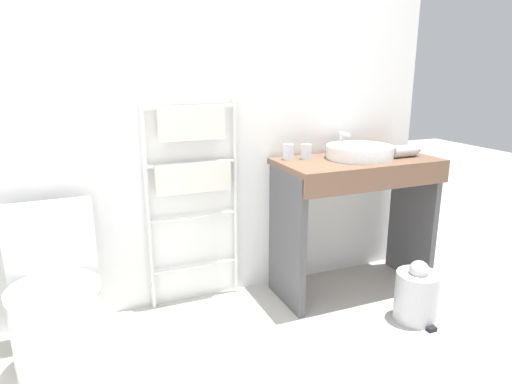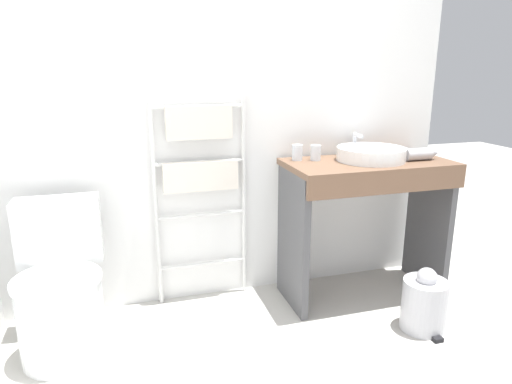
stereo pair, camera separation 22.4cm
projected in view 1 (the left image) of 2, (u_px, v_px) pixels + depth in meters
wall_back at (212, 99)px, 2.63m from camera, size 2.81×0.12×2.41m
toilet at (56, 304)px, 2.14m from camera, size 0.41×0.55×0.75m
towel_radiator at (193, 166)px, 2.57m from camera, size 0.55×0.06×1.22m
vanity_counter at (356, 203)px, 2.79m from camera, size 0.97×0.49×0.85m
sink_basin at (360, 152)px, 2.73m from camera, size 0.40×0.40×0.08m
faucet at (343, 139)px, 2.89m from camera, size 0.02×0.10×0.14m
cup_near_wall at (288, 152)px, 2.70m from camera, size 0.06×0.06×0.09m
cup_near_edge at (306, 152)px, 2.71m from camera, size 0.06×0.06×0.09m
hair_dryer at (404, 151)px, 2.79m from camera, size 0.22×0.16×0.07m
trash_bin at (417, 295)px, 2.55m from camera, size 0.24×0.27×0.36m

